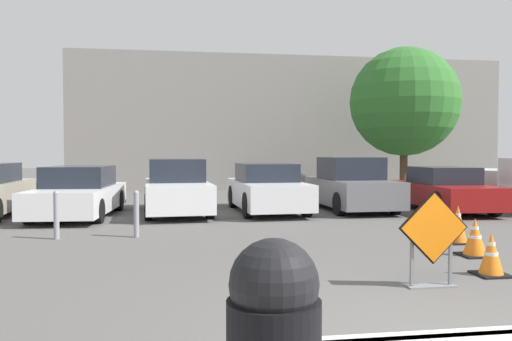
{
  "coord_description": "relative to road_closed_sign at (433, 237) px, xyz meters",
  "views": [
    {
      "loc": [
        -2.36,
        -4.13,
        1.76
      ],
      "look_at": [
        -0.23,
        9.94,
        1.27
      ],
      "focal_mm": 35.0,
      "sensor_mm": 36.0,
      "label": 1
    }
  ],
  "objects": [
    {
      "name": "traffic_cone_third",
      "position": [
        2.11,
        2.96,
        -0.3
      ],
      "size": [
        0.47,
        0.47,
        0.75
      ],
      "color": "black",
      "rests_on": "ground_plane"
    },
    {
      "name": "parked_car_sixth",
      "position": [
        4.67,
        8.05,
        -0.03
      ],
      "size": [
        1.99,
        4.38,
        1.34
      ],
      "rotation": [
        0.0,
        0.0,
        3.08
      ],
      "color": "maroon",
      "rests_on": "ground_plane"
    },
    {
      "name": "ground_plane",
      "position": [
        -0.9,
        8.07,
        -0.67
      ],
      "size": [
        96.0,
        96.0,
        0.0
      ],
      "primitive_type": "plane",
      "color": "#565451"
    },
    {
      "name": "curb_lip",
      "position": [
        -0.9,
        -1.93,
        -0.6
      ],
      "size": [
        30.74,
        0.2,
        0.14
      ],
      "color": "beige",
      "rests_on": "ground_plane"
    },
    {
      "name": "trash_bin",
      "position": [
        -2.75,
        -3.38,
        0.05
      ],
      "size": [
        0.53,
        0.53,
        1.16
      ],
      "color": "black",
      "rests_on": "sidewalk_strip"
    },
    {
      "name": "bollard_second",
      "position": [
        -5.78,
        4.6,
        -0.14
      ],
      "size": [
        0.12,
        0.12,
        1.0
      ],
      "color": "gray",
      "rests_on": "ground_plane"
    },
    {
      "name": "parked_car_fourth",
      "position": [
        -0.7,
        8.69,
        0.01
      ],
      "size": [
        2.01,
        4.49,
        1.45
      ],
      "rotation": [
        0.0,
        0.0,
        3.19
      ],
      "color": "silver",
      "rests_on": "ground_plane"
    },
    {
      "name": "street_tree_behind_lot",
      "position": [
        5.97,
        13.63,
        3.23
      ],
      "size": [
        4.51,
        4.51,
        6.16
      ],
      "color": "#513823",
      "rests_on": "ground_plane"
    },
    {
      "name": "traffic_cone_second",
      "position": [
        1.73,
        1.78,
        -0.36
      ],
      "size": [
        0.52,
        0.52,
        0.65
      ],
      "color": "black",
      "rests_on": "ground_plane"
    },
    {
      "name": "parked_car_second",
      "position": [
        -6.07,
        8.36,
        -0.02
      ],
      "size": [
        2.1,
        4.63,
        1.4
      ],
      "rotation": [
        0.0,
        0.0,
        3.08
      ],
      "color": "white",
      "rests_on": "ground_plane"
    },
    {
      "name": "bollard_nearest",
      "position": [
        -4.18,
        4.6,
        -0.15
      ],
      "size": [
        0.12,
        0.12,
        0.99
      ],
      "color": "gray",
      "rests_on": "ground_plane"
    },
    {
      "name": "parked_car_third",
      "position": [
        -3.39,
        8.71,
        0.06
      ],
      "size": [
        2.05,
        4.65,
        1.59
      ],
      "rotation": [
        0.0,
        0.0,
        3.21
      ],
      "color": "white",
      "rests_on": "ground_plane"
    },
    {
      "name": "building_facade_backdrop",
      "position": [
        2.2,
        19.93,
        2.57
      ],
      "size": [
        21.33,
        5.0,
        6.48
      ],
      "color": "gray",
      "rests_on": "ground_plane"
    },
    {
      "name": "parked_car_fifth",
      "position": [
        1.98,
        8.79,
        0.07
      ],
      "size": [
        1.95,
        4.18,
        1.64
      ],
      "rotation": [
        0.0,
        0.0,
        3.16
      ],
      "color": "slate",
      "rests_on": "ground_plane"
    },
    {
      "name": "road_closed_sign",
      "position": [
        0.0,
        0.0,
        0.0
      ],
      "size": [
        0.96,
        0.2,
        1.27
      ],
      "color": "black",
      "rests_on": "ground_plane"
    },
    {
      "name": "traffic_cone_nearest",
      "position": [
        1.16,
        0.49,
        -0.37
      ],
      "size": [
        0.46,
        0.46,
        0.62
      ],
      "color": "black",
      "rests_on": "ground_plane"
    }
  ]
}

